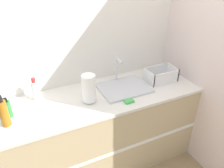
# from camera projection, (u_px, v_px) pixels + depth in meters

# --- Properties ---
(wall_back) EXTENTS (4.42, 0.06, 2.60)m
(wall_back) POSITION_uv_depth(u_px,v_px,m) (87.00, 48.00, 2.28)
(wall_back) COLOR silver
(wall_back) RESTS_ON ground_plane
(wall_right) EXTENTS (0.06, 2.68, 2.60)m
(wall_right) POSITION_uv_depth(u_px,v_px,m) (188.00, 44.00, 2.38)
(wall_right) COLOR silver
(wall_right) RESTS_ON ground_plane
(counter_cabinet) EXTENTS (2.05, 0.70, 0.92)m
(counter_cabinet) POSITION_uv_depth(u_px,v_px,m) (102.00, 130.00, 2.41)
(counter_cabinet) COLOR tan
(counter_cabinet) RESTS_ON ground_plane
(sink) EXTENTS (0.50, 0.40, 0.29)m
(sink) POSITION_uv_depth(u_px,v_px,m) (123.00, 87.00, 2.29)
(sink) COLOR silver
(sink) RESTS_ON counter_cabinet
(paper_towel_roll) EXTENTS (0.13, 0.13, 0.28)m
(paper_towel_roll) POSITION_uv_depth(u_px,v_px,m) (89.00, 88.00, 2.02)
(paper_towel_roll) COLOR #4C4C51
(paper_towel_roll) RESTS_ON counter_cabinet
(dish_rack) EXTENTS (0.33, 0.22, 0.15)m
(dish_rack) POSITION_uv_depth(u_px,v_px,m) (160.00, 76.00, 2.42)
(dish_rack) COLOR white
(dish_rack) RESTS_ON counter_cabinet
(bottle_green) EXTENTS (0.07, 0.07, 0.18)m
(bottle_green) POSITION_uv_depth(u_px,v_px,m) (7.00, 109.00, 1.85)
(bottle_green) COLOR #2D8C3D
(bottle_green) RESTS_ON counter_cabinet
(bottle_amber) EXTENTS (0.07, 0.07, 0.28)m
(bottle_amber) POSITION_uv_depth(u_px,v_px,m) (4.00, 113.00, 1.73)
(bottle_amber) COLOR #B26B19
(bottle_amber) RESTS_ON counter_cabinet
(bottle_white_spray) EXTENTS (0.06, 0.06, 0.23)m
(bottle_white_spray) POSITION_uv_depth(u_px,v_px,m) (35.00, 90.00, 2.07)
(bottle_white_spray) COLOR white
(bottle_white_spray) RESTS_ON counter_cabinet
(sponge) EXTENTS (0.09, 0.06, 0.02)m
(sponge) POSITION_uv_depth(u_px,v_px,m) (129.00, 101.00, 2.07)
(sponge) COLOR #4CB259
(sponge) RESTS_ON counter_cabinet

